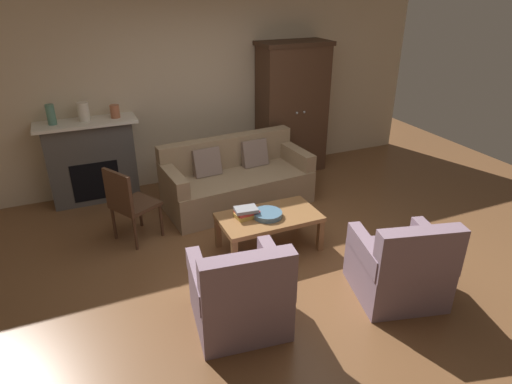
{
  "coord_description": "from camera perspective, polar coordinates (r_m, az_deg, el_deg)",
  "views": [
    {
      "loc": [
        -1.73,
        -3.6,
        2.75
      ],
      "look_at": [
        0.09,
        0.58,
        0.55
      ],
      "focal_mm": 30.99,
      "sensor_mm": 36.0,
      "label": 1
    }
  ],
  "objects": [
    {
      "name": "fruit_bowl",
      "position": [
        4.8,
        1.5,
        -2.89
      ],
      "size": [
        0.32,
        0.32,
        0.06
      ],
      "primitive_type": "cylinder",
      "color": "slate",
      "rests_on": "coffee_table"
    },
    {
      "name": "couch",
      "position": [
        5.9,
        -2.57,
        1.38
      ],
      "size": [
        1.98,
        1.0,
        0.86
      ],
      "color": "#937A5B",
      "rests_on": "ground"
    },
    {
      "name": "book_stack",
      "position": [
        4.78,
        -1.24,
        -2.65
      ],
      "size": [
        0.27,
        0.2,
        0.11
      ],
      "color": "gold",
      "rests_on": "coffee_table"
    },
    {
      "name": "armchair_near_right",
      "position": [
        4.4,
        18.08,
        -9.35
      ],
      "size": [
        0.93,
        0.93,
        0.88
      ],
      "color": "gray",
      "rests_on": "ground"
    },
    {
      "name": "mantel_vase_jade",
      "position": [
        6.08,
        -24.95,
        9.05
      ],
      "size": [
        0.1,
        0.1,
        0.25
      ],
      "primitive_type": "cylinder",
      "color": "slate",
      "rests_on": "fireplace"
    },
    {
      "name": "ground_plane",
      "position": [
        4.85,
        1.77,
        -8.78
      ],
      "size": [
        9.6,
        9.6,
        0.0
      ],
      "primitive_type": "plane",
      "color": "brown"
    },
    {
      "name": "armchair_near_left",
      "position": [
        3.87,
        -2.06,
        -13.21
      ],
      "size": [
        0.86,
        0.86,
        0.88
      ],
      "color": "gray",
      "rests_on": "ground"
    },
    {
      "name": "mantel_vase_cream",
      "position": [
        6.08,
        -21.37,
        9.62
      ],
      "size": [
        0.14,
        0.14,
        0.24
      ],
      "primitive_type": "cylinder",
      "color": "beige",
      "rests_on": "fireplace"
    },
    {
      "name": "fireplace",
      "position": [
        6.29,
        -20.41,
        3.82
      ],
      "size": [
        1.26,
        0.48,
        1.12
      ],
      "color": "#4C4947",
      "rests_on": "ground"
    },
    {
      "name": "side_chair_wooden",
      "position": [
        5.14,
        -16.16,
        -1.13
      ],
      "size": [
        0.6,
        0.6,
        0.9
      ],
      "color": "#472D1E",
      "rests_on": "ground"
    },
    {
      "name": "coffee_table",
      "position": [
        4.87,
        1.68,
        -3.59
      ],
      "size": [
        1.1,
        0.6,
        0.42
      ],
      "color": "olive",
      "rests_on": "ground"
    },
    {
      "name": "armoire",
      "position": [
        6.84,
        4.65,
        10.72
      ],
      "size": [
        1.06,
        0.57,
        1.96
      ],
      "color": "#472D1E",
      "rests_on": "ground"
    },
    {
      "name": "back_wall",
      "position": [
        6.53,
        -7.87,
        13.61
      ],
      "size": [
        7.2,
        0.1,
        2.8
      ],
      "primitive_type": "cube",
      "color": "beige",
      "rests_on": "ground"
    },
    {
      "name": "mantel_vase_terracotta",
      "position": [
        6.11,
        -17.75,
        9.89
      ],
      "size": [
        0.12,
        0.12,
        0.17
      ],
      "primitive_type": "cylinder",
      "color": "#A86042",
      "rests_on": "fireplace"
    }
  ]
}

